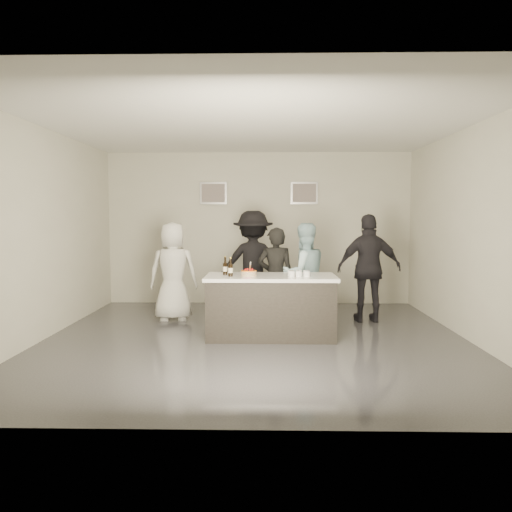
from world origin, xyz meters
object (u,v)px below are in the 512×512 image
(cake, at_px, (249,273))
(person_main_black, at_px, (276,277))
(beer_bottle_b, at_px, (230,267))
(person_guest_left, at_px, (173,271))
(person_main_blue, at_px, (304,274))
(beer_bottle_a, at_px, (225,266))
(person_guest_back, at_px, (253,264))
(person_guest_right, at_px, (369,268))
(bar_counter, at_px, (271,306))

(cake, bearing_deg, person_main_black, 63.47)
(beer_bottle_b, bearing_deg, person_guest_left, 129.57)
(cake, bearing_deg, beer_bottle_b, -168.71)
(cake, height_order, person_guest_left, person_guest_left)
(person_main_blue, distance_m, person_guest_left, 2.18)
(cake, relative_size, person_main_black, 0.14)
(beer_bottle_a, bearing_deg, person_main_blue, 33.59)
(person_main_black, xyz_separation_m, person_main_blue, (0.45, 0.13, 0.03))
(cake, height_order, beer_bottle_b, beer_bottle_b)
(beer_bottle_b, xyz_separation_m, person_guest_back, (0.27, 1.67, -0.11))
(person_guest_left, distance_m, person_guest_right, 3.26)
(person_guest_back, bearing_deg, person_main_black, 113.07)
(person_main_black, bearing_deg, beer_bottle_b, 52.26)
(beer_bottle_a, distance_m, person_guest_left, 1.47)
(person_main_blue, bearing_deg, beer_bottle_a, 12.84)
(person_guest_left, xyz_separation_m, person_guest_back, (1.33, 0.40, 0.10))
(beer_bottle_a, xyz_separation_m, person_main_black, (0.74, 0.66, -0.24))
(bar_counter, height_order, person_guest_back, person_guest_back)
(bar_counter, distance_m, person_main_black, 0.80)
(person_guest_back, bearing_deg, person_guest_right, 165.78)
(person_main_blue, bearing_deg, person_guest_left, -28.76)
(person_guest_right, xyz_separation_m, person_guest_back, (-1.93, 0.44, 0.03))
(beer_bottle_a, xyz_separation_m, person_guest_left, (-0.96, 1.10, -0.21))
(beer_bottle_b, xyz_separation_m, person_guest_left, (-1.05, 1.28, -0.21))
(person_guest_left, bearing_deg, person_main_black, 161.50)
(beer_bottle_b, relative_size, person_guest_back, 0.14)
(person_main_black, distance_m, person_main_blue, 0.47)
(cake, xyz_separation_m, beer_bottle_a, (-0.35, 0.13, 0.09))
(person_guest_left, xyz_separation_m, person_guest_right, (3.25, -0.04, 0.07))
(person_guest_back, bearing_deg, beer_bottle_a, 75.04)
(person_main_blue, relative_size, person_guest_left, 0.99)
(person_main_black, bearing_deg, person_guest_back, -65.59)
(cake, relative_size, person_main_blue, 0.13)
(bar_counter, height_order, cake, cake)
(person_main_blue, height_order, person_guest_left, person_guest_left)
(cake, relative_size, person_guest_left, 0.13)
(cake, bearing_deg, beer_bottle_a, 159.74)
(person_guest_back, bearing_deg, beer_bottle_b, 79.42)
(person_guest_left, bearing_deg, person_guest_right, 175.07)
(beer_bottle_a, height_order, person_main_blue, person_main_blue)
(person_main_blue, height_order, person_guest_back, person_guest_back)
(beer_bottle_b, distance_m, person_main_blue, 1.49)
(beer_bottle_b, bearing_deg, cake, 11.29)
(beer_bottle_a, xyz_separation_m, person_main_blue, (1.19, 0.79, -0.21))
(bar_counter, relative_size, person_main_black, 1.18)
(person_guest_right, bearing_deg, person_main_black, 12.27)
(cake, xyz_separation_m, person_guest_back, (0.02, 1.62, -0.02))
(bar_counter, bearing_deg, person_guest_left, 144.55)
(person_guest_right, distance_m, person_guest_back, 1.98)
(cake, distance_m, person_guest_back, 1.62)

